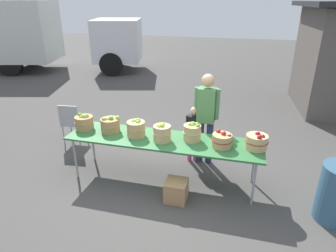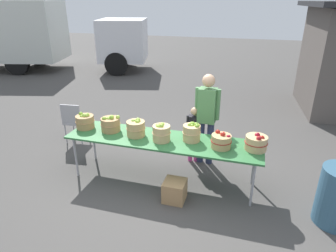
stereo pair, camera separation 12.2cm
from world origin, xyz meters
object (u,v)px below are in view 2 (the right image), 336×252
object	(u,v)px
apple_basket_red_1	(256,143)
child_customer	(194,130)
apple_basket_green_0	(85,121)
apple_basket_green_1	(111,124)
market_table	(163,141)
apple_basket_red_0	(221,141)
box_truck	(36,33)
folding_chair	(74,119)
apple_basket_green_2	(136,128)
apple_basket_green_4	(192,132)
produce_crate	(175,191)
apple_basket_green_3	(161,132)
vendor_adult	(207,113)

from	to	relation	value
apple_basket_red_1	child_customer	bearing A→B (deg)	146.63
apple_basket_green_0	apple_basket_green_1	xyz separation A→B (m)	(0.47, 0.01, 0.00)
apple_basket_red_1	market_table	bearing A→B (deg)	-177.85
apple_basket_green_0	apple_basket_red_1	bearing A→B (deg)	0.10
apple_basket_red_0	box_truck	xyz separation A→B (m)	(-8.42, 6.55, 0.63)
apple_basket_green_0	folding_chair	distance (m)	1.17
apple_basket_green_0	apple_basket_green_2	xyz separation A→B (m)	(0.95, -0.05, 0.01)
apple_basket_green_1	apple_basket_red_1	size ratio (longest dim) A/B	0.99
apple_basket_red_1	apple_basket_green_2	bearing A→B (deg)	-178.36
apple_basket_red_1	apple_basket_green_4	bearing A→B (deg)	178.33
apple_basket_red_1	folding_chair	distance (m)	3.70
produce_crate	apple_basket_green_4	bearing A→B (deg)	77.92
apple_basket_green_3	vendor_adult	bearing A→B (deg)	55.27
vendor_adult	market_table	bearing A→B (deg)	56.45
apple_basket_green_0	vendor_adult	size ratio (longest dim) A/B	0.20
apple_basket_green_3	child_customer	distance (m)	0.93
apple_basket_green_3	folding_chair	xyz separation A→B (m)	(-2.17, 0.90, -0.38)
produce_crate	box_truck	bearing A→B (deg)	138.22
apple_basket_green_1	apple_basket_green_4	bearing A→B (deg)	0.91
apple_basket_green_3	apple_basket_red_1	xyz separation A→B (m)	(1.42, 0.11, -0.03)
apple_basket_green_4	apple_basket_red_1	bearing A→B (deg)	-1.67
market_table	produce_crate	world-z (taller)	market_table
apple_basket_green_0	apple_basket_green_1	bearing A→B (deg)	1.40
child_customer	produce_crate	bearing A→B (deg)	75.40
apple_basket_green_3	apple_basket_red_0	size ratio (longest dim) A/B	0.94
apple_basket_green_1	child_customer	world-z (taller)	child_customer
apple_basket_green_1	apple_basket_green_2	size ratio (longest dim) A/B	1.06
apple_basket_red_1	vendor_adult	size ratio (longest dim) A/B	0.20
vendor_adult	folding_chair	world-z (taller)	vendor_adult
child_customer	produce_crate	size ratio (longest dim) A/B	3.30
apple_basket_green_1	apple_basket_red_0	world-z (taller)	apple_basket_green_1
apple_basket_green_2	apple_basket_green_4	size ratio (longest dim) A/B	1.04
box_truck	folding_chair	world-z (taller)	box_truck
apple_basket_green_3	apple_basket_green_4	xyz separation A→B (m)	(0.46, 0.14, 0.00)
apple_basket_green_1	child_customer	bearing A→B (deg)	28.52
apple_basket_red_1	box_truck	size ratio (longest dim) A/B	0.04
vendor_adult	apple_basket_green_3	bearing A→B (deg)	58.13
market_table	apple_basket_green_3	distance (m)	0.18
apple_basket_green_3	box_truck	bearing A→B (deg)	138.70
apple_basket_green_2	box_truck	distance (m)	9.63
apple_basket_green_3	child_customer	xyz separation A→B (m)	(0.36, 0.81, -0.27)
apple_basket_green_1	apple_basket_red_0	bearing A→B (deg)	-2.62
apple_basket_red_0	produce_crate	xyz separation A→B (m)	(-0.59, -0.45, -0.70)
child_customer	apple_basket_red_1	bearing A→B (deg)	132.96
market_table	apple_basket_green_1	bearing A→B (deg)	176.33
apple_basket_red_0	produce_crate	size ratio (longest dim) A/B	0.98
apple_basket_green_4	box_truck	size ratio (longest dim) A/B	0.04
apple_basket_red_1	child_customer	distance (m)	1.30
apple_basket_green_3	apple_basket_red_1	distance (m)	1.43
box_truck	produce_crate	bearing A→B (deg)	-56.68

